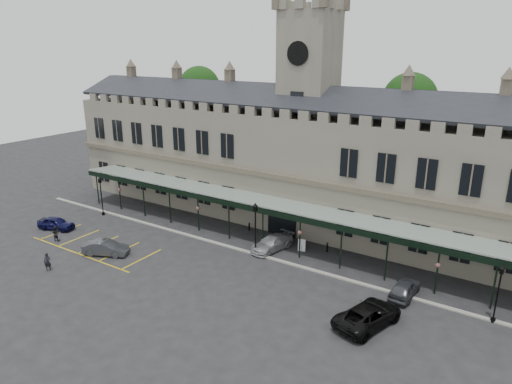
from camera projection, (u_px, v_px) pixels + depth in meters
The scene contains 22 objects.
ground at pixel (218, 278), 38.51m from camera, with size 140.00×140.00×0.00m, color black.
station_building at pixel (306, 164), 49.27m from camera, with size 60.00×10.36×17.30m.
clock_tower at pixel (308, 102), 47.31m from camera, with size 5.60×5.60×24.80m.
canopy at pixel (264, 224), 43.75m from camera, with size 50.00×4.10×4.30m.
kerb at pixel (253, 253), 42.89m from camera, with size 60.00×0.40×0.12m, color gray.
parking_markings at pixel (94, 246), 44.53m from camera, with size 16.00×6.00×0.01m, color gold, non-canonical shape.
tree_behind_left at pixel (199, 88), 65.96m from camera, with size 6.00×6.00×16.00m.
tree_behind_mid at pixel (409, 101), 50.48m from camera, with size 6.00×6.00×16.00m.
lamp_post_left at pixel (101, 193), 52.03m from camera, with size 0.43×0.43×4.59m.
lamp_post_mid at pixel (255, 224), 41.81m from camera, with size 0.49×0.49×5.17m.
lamp_post_right at pixel (499, 288), 31.54m from camera, with size 0.43×0.43×4.51m.
traffic_cone at pixel (374, 302), 34.28m from camera, with size 0.40×0.40×0.64m.
sign_board at pixel (302, 245), 43.32m from camera, with size 0.71×0.22×1.24m.
bollard_left at pixel (249, 227), 48.20m from camera, with size 0.16×0.16×0.88m, color black.
bollard_right at pixel (327, 247), 43.20m from camera, with size 0.17×0.17×0.94m, color black.
car_left_a at pixel (56, 223), 48.52m from camera, with size 1.60×3.97×1.35m, color #0B0C34.
car_left_b at pixel (106, 248), 42.56m from camera, with size 1.47×4.23×1.39m, color #37393E.
car_taxi at pixel (272, 243), 43.61m from camera, with size 1.94×4.76×1.38m, color #A6A9AE.
car_van at pixel (368, 315), 31.78m from camera, with size 2.56×5.54×1.54m, color black.
car_right_a at pixel (405, 288), 35.47m from camera, with size 1.62×4.04×1.38m, color #37393E.
person_a at pixel (48, 262), 39.52m from camera, with size 0.60×0.39×1.64m, color black.
person_b at pixel (56, 233), 45.59m from camera, with size 0.77×0.60×1.59m, color black.
Camera 1 is at (21.40, -27.20, 18.66)m, focal length 32.00 mm.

